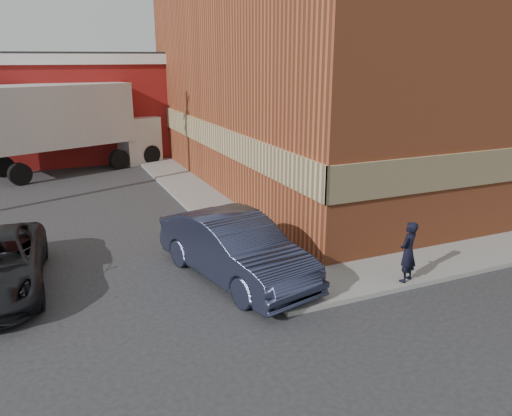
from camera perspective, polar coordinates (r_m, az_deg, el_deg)
name	(u,v)px	position (r m, az deg, el deg)	size (l,w,h in m)	color
ground	(273,280)	(12.62, 1.90, -8.27)	(90.00, 90.00, 0.00)	#28282B
brick_building	(358,73)	(23.52, 11.60, 14.92)	(14.25, 18.25, 9.36)	#AB502C
sidewalk_west	(192,191)	(20.76, -7.36, 1.96)	(1.80, 18.00, 0.12)	gray
warehouse	(13,106)	(30.40, -26.04, 10.43)	(16.30, 8.30, 5.60)	maroon
man	(408,252)	(12.56, 16.98, -4.82)	(0.55, 0.36, 1.51)	black
sedan	(235,248)	(12.42, -2.40, -4.61)	(1.72, 4.93, 1.62)	#2A2E46
box_truck	(75,121)	(25.76, -19.98, 9.30)	(8.76, 5.21, 4.15)	beige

